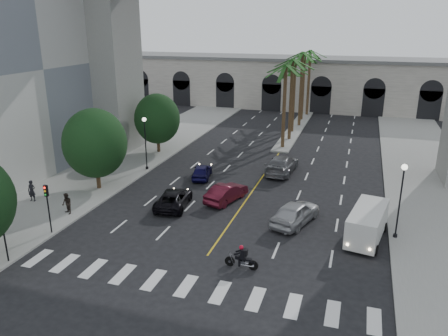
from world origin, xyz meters
The scene contains 26 objects.
ground centered at (0.00, 0.00, 0.00)m, with size 140.00×140.00×0.00m, color black.
sidewalk_left centered at (-15.00, 15.00, 0.07)m, with size 8.00×100.00×0.15m, color gray.
sidewalk_right centered at (15.00, 15.00, 0.07)m, with size 8.00×100.00×0.15m, color gray.
median centered at (0.00, 38.00, 0.10)m, with size 2.00×24.00×0.20m, color gray.
pier_building centered at (0.00, 55.00, 4.27)m, with size 71.00×10.50×8.50m.
palm_a centered at (0.00, 28.00, 9.10)m, with size 3.20×3.20×10.30m.
palm_b centered at (0.10, 32.00, 9.37)m, with size 3.20×3.20×10.60m.
palm_c centered at (-0.20, 36.00, 8.91)m, with size 3.20×3.20×10.10m.
palm_d centered at (0.15, 40.00, 9.65)m, with size 3.20×3.20×10.90m.
palm_e centered at (-0.10, 44.00, 9.19)m, with size 3.20×3.20×10.40m.
palm_f centered at (0.20, 48.00, 9.46)m, with size 3.20×3.20×10.70m.
street_tree_mid centered at (-13.00, 10.00, 4.21)m, with size 5.44×5.44×7.21m.
street_tree_far centered at (-13.00, 22.00, 3.90)m, with size 5.04×5.04×6.68m.
lamp_post_left_far centered at (-11.40, 16.00, 3.22)m, with size 0.40×0.40×5.35m.
lamp_post_right centered at (11.40, 8.00, 3.22)m, with size 0.40×0.40×5.35m.
traffic_signal_near centered at (-11.30, -2.50, 2.51)m, with size 0.25×0.18×3.65m.
traffic_signal_far centered at (-11.30, 1.50, 2.51)m, with size 0.25×0.18×3.65m.
motorcycle_rider centered at (2.49, 1.28, 0.68)m, with size 2.08×0.56×1.50m.
car_a centered at (4.53, 8.39, 0.85)m, with size 2.00×4.96×1.69m, color #A4A5A9.
car_b centered at (-1.50, 10.85, 0.74)m, with size 1.56×4.48×1.48m, color #4C0F1D.
car_c centered at (-5.17, 8.52, 0.67)m, with size 2.23×4.84×1.34m, color black.
car_d centered at (1.50, 19.37, 0.85)m, with size 2.38×5.84×1.70m, color slate.
car_e centered at (-5.40, 15.54, 0.66)m, with size 1.56×3.88×1.32m, color #110E44.
cargo_van centered at (9.49, 7.24, 1.24)m, with size 2.84×5.49×2.23m.
pedestrian_a centered at (-16.48, 5.77, 1.02)m, with size 0.64×0.42×1.75m, color black.
pedestrian_b centered at (-12.17, 4.49, 0.97)m, with size 0.80×0.62×1.64m, color black.
Camera 1 is at (8.40, -20.89, 13.98)m, focal length 35.00 mm.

